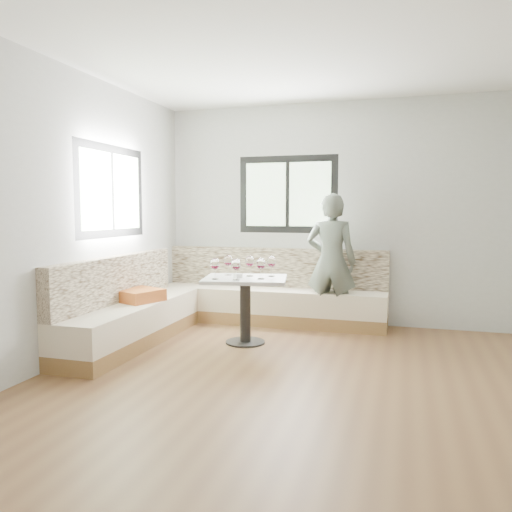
# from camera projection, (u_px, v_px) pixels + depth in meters

# --- Properties ---
(room) EXTENTS (5.01, 5.01, 2.81)m
(room) POSITION_uv_depth(u_px,v_px,m) (320.00, 215.00, 3.95)
(room) COLOR brown
(room) RESTS_ON ground
(banquette) EXTENTS (2.90, 2.80, 0.95)m
(banquette) POSITION_uv_depth(u_px,v_px,m) (214.00, 304.00, 5.96)
(banquette) COLOR olive
(banquette) RESTS_ON ground
(table) EXTENTS (0.99, 0.84, 0.72)m
(table) POSITION_uv_depth(u_px,v_px,m) (245.00, 294.00, 5.40)
(table) COLOR black
(table) RESTS_ON ground
(person) EXTENTS (0.62, 0.42, 1.65)m
(person) POSITION_uv_depth(u_px,v_px,m) (331.00, 262.00, 6.02)
(person) COLOR #596257
(person) RESTS_ON ground
(olive_ramekin) EXTENTS (0.10, 0.10, 0.04)m
(olive_ramekin) POSITION_uv_depth(u_px,v_px,m) (238.00, 276.00, 5.38)
(olive_ramekin) COLOR white
(olive_ramekin) RESTS_ON table
(wine_glass_a) EXTENTS (0.10, 0.10, 0.23)m
(wine_glass_a) POSITION_uv_depth(u_px,v_px,m) (215.00, 264.00, 5.22)
(wine_glass_a) COLOR white
(wine_glass_a) RESTS_ON table
(wine_glass_b) EXTENTS (0.10, 0.10, 0.23)m
(wine_glass_b) POSITION_uv_depth(u_px,v_px,m) (236.00, 265.00, 5.16)
(wine_glass_b) COLOR white
(wine_glass_b) RESTS_ON table
(wine_glass_c) EXTENTS (0.10, 0.10, 0.23)m
(wine_glass_c) POSITION_uv_depth(u_px,v_px,m) (261.00, 264.00, 5.24)
(wine_glass_c) COLOR white
(wine_glass_c) RESTS_ON table
(wine_glass_d) EXTENTS (0.10, 0.10, 0.23)m
(wine_glass_d) POSITION_uv_depth(u_px,v_px,m) (250.00, 262.00, 5.47)
(wine_glass_d) COLOR white
(wine_glass_d) RESTS_ON table
(wine_glass_e) EXTENTS (0.10, 0.10, 0.23)m
(wine_glass_e) POSITION_uv_depth(u_px,v_px,m) (271.00, 262.00, 5.45)
(wine_glass_e) COLOR white
(wine_glass_e) RESTS_ON table
(wine_glass_f) EXTENTS (0.10, 0.10, 0.23)m
(wine_glass_f) POSITION_uv_depth(u_px,v_px,m) (228.00, 261.00, 5.55)
(wine_glass_f) COLOR white
(wine_glass_f) RESTS_ON table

